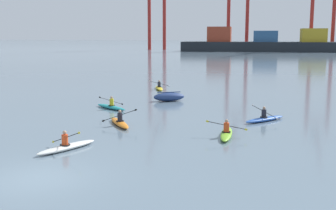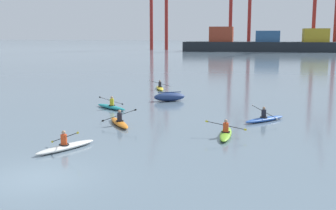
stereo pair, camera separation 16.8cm
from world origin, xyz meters
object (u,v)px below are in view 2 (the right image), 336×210
kayak_white (66,146)px  kayak_orange (119,122)px  capsized_dinghy (169,97)px  kayak_lime (226,133)px  kayak_teal (111,106)px  container_barge (267,43)px  kayak_yellow (160,88)px  kayak_blue (265,119)px

kayak_white → kayak_orange: bearing=82.6°
capsized_dinghy → kayak_lime: kayak_lime is taller
kayak_teal → kayak_white: bearing=-82.0°
container_barge → kayak_yellow: (-12.76, -101.74, -2.43)m
kayak_white → kayak_blue: bearing=43.0°
container_barge → capsized_dinghy: (-10.34, -108.95, -2.25)m
kayak_lime → kayak_white: kayak_white is taller
container_barge → kayak_white: size_ratio=16.36×
kayak_blue → kayak_orange: size_ratio=0.91×
container_barge → kayak_blue: bearing=-91.4°
kayak_blue → kayak_orange: 9.16m
container_barge → kayak_teal: (-13.83, -113.50, -2.43)m
kayak_teal → kayak_lime: size_ratio=0.91×
container_barge → kayak_lime: (-4.91, -120.55, -2.43)m
capsized_dinghy → kayak_blue: (7.56, -7.02, -0.18)m
kayak_blue → kayak_lime: bearing=-115.0°
kayak_blue → kayak_yellow: kayak_yellow is taller
kayak_lime → kayak_orange: (-6.55, 1.68, -0.00)m
kayak_yellow → kayak_blue: bearing=-54.9°
kayak_lime → kayak_white: (-7.32, -4.25, -0.00)m
kayak_white → kayak_teal: bearing=98.0°
capsized_dinghy → kayak_teal: size_ratio=0.91×
kayak_blue → kayak_white: (-9.46, -8.83, -0.00)m
container_barge → kayak_white: (-12.23, -124.79, -2.43)m
kayak_orange → kayak_yellow: bearing=94.3°
kayak_lime → kayak_blue: 5.06m
kayak_orange → kayak_teal: bearing=113.7°
kayak_teal → kayak_yellow: (1.07, 11.76, 0.00)m
kayak_orange → kayak_white: bearing=-97.4°
kayak_yellow → kayak_white: bearing=-88.7°
kayak_teal → kayak_lime: bearing=-38.3°
kayak_yellow → kayak_orange: (1.29, -17.13, 0.00)m
capsized_dinghy → kayak_teal: 5.74m
kayak_teal → kayak_white: size_ratio=0.94×
kayak_teal → kayak_orange: (2.36, -5.37, 0.00)m
capsized_dinghy → kayak_lime: bearing=-64.9°
kayak_lime → kayak_blue: size_ratio=1.17×
container_barge → kayak_teal: bearing=-96.9°
kayak_lime → kayak_yellow: (-7.85, 18.81, -0.00)m
kayak_lime → kayak_blue: bearing=65.0°
container_barge → capsized_dinghy: size_ratio=19.14×
kayak_teal → kayak_white: kayak_white is taller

